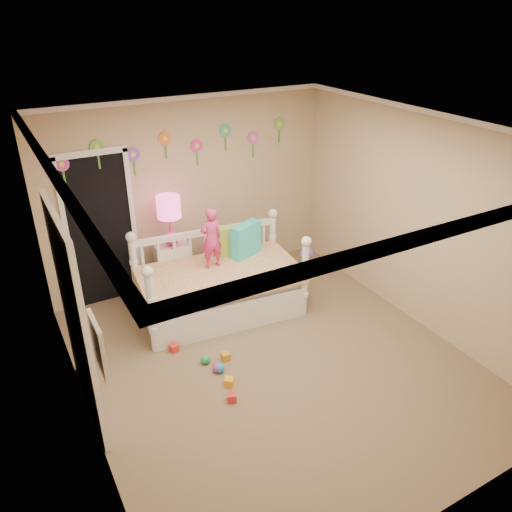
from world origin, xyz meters
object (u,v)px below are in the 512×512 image
nightstand (174,269)px  table_lamp (169,213)px  child (211,238)px  daybed (219,274)px

nightstand → table_lamp: (0.00, 0.00, 0.82)m
child → table_lamp: (-0.31, 0.61, 0.18)m
child → nightstand: bearing=-64.6°
table_lamp → daybed: bearing=-64.4°
daybed → nightstand: (-0.34, 0.72, -0.18)m
daybed → nightstand: 0.82m
child → nightstand: 0.93m
daybed → child: bearing=113.8°
daybed → child: 0.47m
child → table_lamp: size_ratio=1.16×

